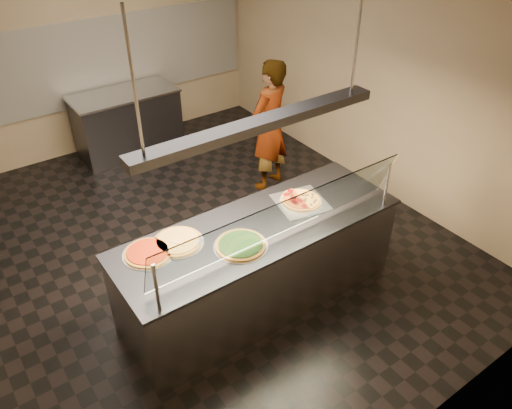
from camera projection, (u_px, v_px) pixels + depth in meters
ground at (205, 240)px, 5.88m from camera, size 5.00×6.00×0.02m
wall_back at (90, 48)px, 7.04m from camera, size 5.00×0.02×3.00m
wall_front at (445, 300)px, 3.01m from camera, size 5.00×0.02×3.00m
wall_right at (371, 73)px, 6.22m from camera, size 0.02×6.00×3.00m
tile_band at (93, 62)px, 7.14m from camera, size 4.90×0.02×1.20m
serving_counter at (259, 264)px, 4.82m from camera, size 2.75×0.94×0.93m
sneeze_guard at (284, 218)px, 4.16m from camera, size 2.51×0.18×0.54m
perforated_tray at (301, 202)px, 4.87m from camera, size 0.56×0.56×0.01m
half_pizza_pepperoni at (293, 202)px, 4.81m from camera, size 0.27×0.42×0.05m
half_pizza_sausage at (308, 197)px, 4.90m from camera, size 0.27×0.42×0.04m
pizza_spinach at (240, 245)px, 4.31m from camera, size 0.48×0.48×0.03m
pizza_cheese at (178, 241)px, 4.35m from camera, size 0.45×0.45×0.03m
pizza_tomato at (148, 252)px, 4.23m from camera, size 0.43×0.43×0.03m
pizza_spatula at (185, 242)px, 4.32m from camera, size 0.27×0.19×0.02m
prep_table at (127, 122)px, 7.42m from camera, size 1.51×0.74×0.93m
worker at (269, 126)px, 6.39m from camera, size 0.73×0.59×1.75m
heat_lamp_housing at (260, 124)px, 3.98m from camera, size 2.30×0.18×0.08m
lamp_rod_left at (134, 86)px, 3.19m from camera, size 0.02×0.02×1.01m
lamp_rod_right at (358, 34)px, 4.14m from camera, size 0.02×0.02×1.01m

